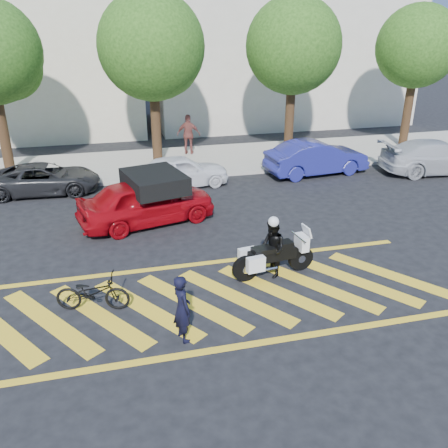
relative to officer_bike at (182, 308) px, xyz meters
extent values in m
plane|color=black|center=(1.03, 1.34, -0.77)|extent=(90.00, 90.00, 0.00)
cube|color=#9E998E|center=(1.03, 13.34, -0.70)|extent=(60.00, 5.00, 0.15)
cube|color=yellow|center=(-2.87, 1.34, -0.77)|extent=(2.43, 3.21, 0.01)
cube|color=yellow|center=(-1.77, 1.34, -0.77)|extent=(2.43, 3.21, 0.01)
cube|color=yellow|center=(-0.67, 1.34, -0.77)|extent=(2.43, 3.21, 0.01)
cube|color=yellow|center=(0.43, 1.34, -0.77)|extent=(2.43, 3.21, 0.01)
cube|color=yellow|center=(1.53, 1.34, -0.77)|extent=(2.43, 3.21, 0.01)
cube|color=yellow|center=(2.63, 1.34, -0.77)|extent=(2.43, 3.21, 0.01)
cube|color=yellow|center=(3.73, 1.34, -0.77)|extent=(2.43, 3.21, 0.01)
cube|color=yellow|center=(4.83, 1.34, -0.77)|extent=(2.43, 3.21, 0.01)
cube|color=yellow|center=(5.93, 1.34, -0.77)|extent=(2.43, 3.21, 0.01)
cube|color=yellow|center=(1.03, -0.56, -0.77)|extent=(12.00, 0.20, 0.01)
cube|color=yellow|center=(1.03, 3.24, -0.77)|extent=(12.00, 0.20, 0.01)
cube|color=beige|center=(10.03, 22.34, 4.73)|extent=(16.00, 8.00, 11.00)
cylinder|color=black|center=(-5.47, 13.34, 1.23)|extent=(0.44, 0.44, 4.00)
sphere|color=#1E4412|center=(-4.87, 13.64, 3.75)|extent=(2.73, 2.73, 2.73)
cylinder|color=black|center=(1.03, 13.34, 1.23)|extent=(0.44, 0.44, 4.00)
sphere|color=#1E4412|center=(1.03, 13.34, 4.49)|extent=(4.60, 4.60, 4.60)
sphere|color=#1E4412|center=(1.63, 13.64, 3.80)|extent=(2.99, 2.99, 2.99)
cylinder|color=black|center=(7.53, 13.34, 1.23)|extent=(0.44, 0.44, 4.00)
sphere|color=#1E4412|center=(7.53, 13.34, 4.44)|extent=(4.40, 4.40, 4.40)
sphere|color=#1E4412|center=(8.13, 13.64, 3.78)|extent=(2.86, 2.86, 2.86)
cylinder|color=black|center=(14.03, 13.34, 1.23)|extent=(0.44, 0.44, 4.00)
sphere|color=#1E4412|center=(14.03, 13.34, 4.33)|extent=(4.00, 4.00, 4.00)
sphere|color=#1E4412|center=(14.63, 13.64, 3.73)|extent=(2.60, 2.60, 2.60)
imported|color=black|center=(0.00, 0.00, 0.00)|extent=(0.51, 0.65, 1.55)
imported|color=black|center=(-1.88, 1.63, -0.32)|extent=(1.83, 0.99, 0.91)
cylinder|color=black|center=(2.00, 2.06, -0.42)|extent=(0.71, 0.24, 0.70)
cylinder|color=silver|center=(2.00, 2.06, -0.42)|extent=(0.23, 0.20, 0.21)
cylinder|color=black|center=(3.64, 2.27, -0.42)|extent=(0.71, 0.24, 0.70)
cylinder|color=silver|center=(3.64, 2.27, -0.42)|extent=(0.23, 0.20, 0.21)
cube|color=black|center=(2.77, 2.16, -0.16)|extent=(1.35, 0.44, 0.32)
cube|color=black|center=(3.08, 2.20, 0.05)|extent=(0.51, 0.38, 0.23)
cube|color=black|center=(2.50, 2.12, 0.03)|extent=(0.63, 0.43, 0.13)
cube|color=silver|center=(3.64, 2.27, 0.05)|extent=(0.29, 0.47, 0.43)
cube|color=silver|center=(2.13, 2.35, -0.19)|extent=(0.50, 0.25, 0.40)
cube|color=silver|center=(2.20, 1.81, -0.19)|extent=(0.50, 0.25, 0.40)
imported|color=black|center=(2.77, 2.16, 0.01)|extent=(0.69, 0.84, 1.58)
imported|color=#97060E|center=(-0.12, 6.55, 0.00)|extent=(4.84, 2.87, 1.54)
imported|color=black|center=(-3.73, 10.54, -0.19)|extent=(4.30, 2.16, 1.17)
imported|color=white|center=(1.59, 9.99, -0.12)|extent=(4.02, 2.01, 1.32)
imported|color=navy|center=(7.65, 10.24, -0.03)|extent=(4.66, 2.05, 1.49)
imported|color=#AAACB2|center=(12.93, 9.14, -0.05)|extent=(5.18, 2.55, 1.45)
imported|color=brown|center=(2.71, 14.42, 0.35)|extent=(1.23, 0.80, 1.94)
camera|label=1|loc=(-1.18, -8.40, 5.63)|focal=38.00mm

